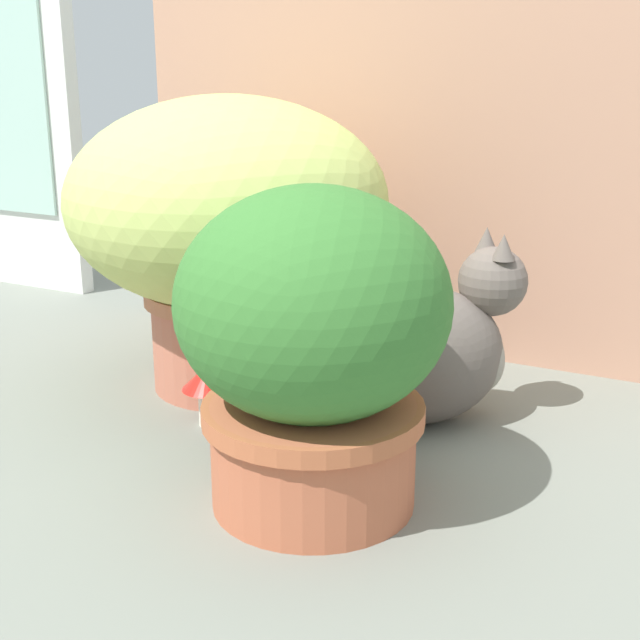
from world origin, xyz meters
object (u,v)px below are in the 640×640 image
(leafy_planter, at_px, (313,341))
(mushroom_ornament_red, at_px, (208,383))
(grass_planter, at_px, (228,219))
(cat, at_px, (434,348))

(leafy_planter, xyz_separation_m, mushroom_ornament_red, (-0.26, 0.15, -0.15))
(grass_planter, height_order, leafy_planter, grass_planter)
(leafy_planter, bearing_deg, grass_planter, 136.22)
(cat, distance_m, mushroom_ornament_red, 0.36)
(grass_planter, distance_m, mushroom_ornament_red, 0.29)
(leafy_planter, bearing_deg, cat, 82.58)
(cat, xyz_separation_m, mushroom_ornament_red, (-0.31, -0.18, -0.05))
(cat, bearing_deg, leafy_planter, -97.42)
(grass_planter, distance_m, cat, 0.42)
(grass_planter, bearing_deg, cat, 1.57)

